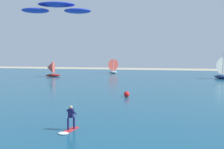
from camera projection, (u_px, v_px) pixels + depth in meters
name	position (u px, v px, depth m)	size (l,w,h in m)	color
ocean	(156.00, 83.00, 47.90)	(160.00, 90.00, 0.10)	navy
kitesurfer	(70.00, 122.00, 17.33)	(0.86, 2.01, 1.67)	red
kite	(57.00, 8.00, 22.23)	(6.19, 3.56, 0.89)	#1E33B2
sailboat_anchored_offshore	(51.00, 69.00, 62.49)	(3.75, 3.28, 4.22)	maroon
sailboat_heeled_over	(112.00, 66.00, 74.90)	(4.05, 4.11, 4.63)	white
sailboat_far_left	(220.00, 68.00, 56.97)	(4.43, 4.78, 5.31)	navy
marker_buoy	(127.00, 94.00, 31.58)	(0.70, 0.70, 0.70)	red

